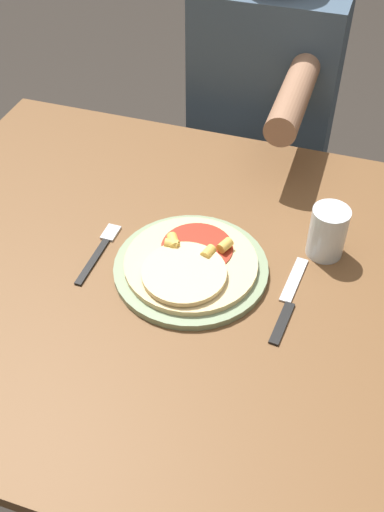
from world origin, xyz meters
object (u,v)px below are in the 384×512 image
at_px(drinking_glass, 328,232).
at_px(pizza, 191,264).
at_px(dining_table, 189,309).
at_px(knife, 288,300).
at_px(fork, 100,249).
at_px(person_diner, 264,105).
at_px(plate, 192,268).

bearing_deg(drinking_glass, pizza, -149.57).
height_order(dining_table, drinking_glass, drinking_glass).
bearing_deg(knife, dining_table, 178.29).
relative_size(fork, person_diner, 0.14).
bearing_deg(knife, pizza, 175.95).
distance_m(dining_table, plate, 0.11).
bearing_deg(drinking_glass, plate, -150.63).
height_order(dining_table, fork, fork).
xyz_separation_m(knife, person_diner, (-0.21, 0.72, -0.04)).
relative_size(dining_table, fork, 7.19).
distance_m(knife, person_diner, 0.75).
xyz_separation_m(pizza, drinking_glass, (0.23, 0.14, 0.03)).
xyz_separation_m(dining_table, pizza, (0.00, 0.01, 0.12)).
relative_size(dining_table, knife, 5.69).
distance_m(fork, person_diner, 0.73).
bearing_deg(knife, fork, 177.36).
bearing_deg(pizza, plate, 87.93).
height_order(knife, person_diner, person_diner).
xyz_separation_m(dining_table, person_diner, (-0.02, 0.72, 0.06)).
bearing_deg(dining_table, person_diner, 91.38).
bearing_deg(person_diner, plate, -88.41).
relative_size(plate, person_diner, 0.24).
bearing_deg(person_diner, fork, -103.64).
relative_size(pizza, person_diner, 0.21).
bearing_deg(person_diner, pizza, -88.44).
height_order(pizza, person_diner, person_diner).
bearing_deg(pizza, person_diner, 91.56).
xyz_separation_m(fork, person_diner, (0.17, 0.71, -0.04)).
distance_m(pizza, knife, 0.19).
xyz_separation_m(dining_table, drinking_glass, (0.23, 0.14, 0.15)).
distance_m(drinking_glass, person_diner, 0.63).
relative_size(pizza, fork, 1.45).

